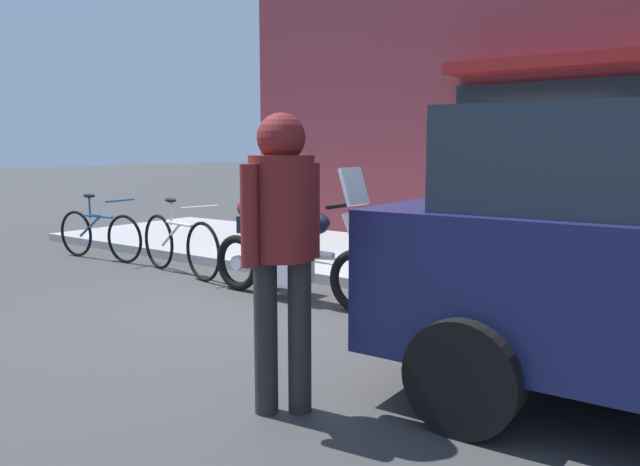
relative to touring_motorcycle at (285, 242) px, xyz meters
name	(u,v)px	position (x,y,z in m)	size (l,w,h in m)	color
ground_plane	(277,309)	(0.22, -0.39, -0.60)	(80.00, 80.00, 0.00)	#3A3A3A
touring_motorcycle	(285,242)	(0.00, 0.00, 0.00)	(2.21, 0.69, 1.39)	black
parked_bicycle	(179,244)	(-1.83, 0.16, -0.21)	(1.73, 0.51, 0.95)	black
pedestrian_walking	(282,227)	(1.81, -2.20, 0.52)	(0.45, 0.55, 1.77)	#242424
sandwich_board_sign	(292,218)	(-1.08, 1.44, 0.04)	(0.55, 0.43, 1.03)	silver
second_bicycle_by_cafe	(99,234)	(-3.54, 0.20, -0.23)	(1.66, 0.48, 0.92)	black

